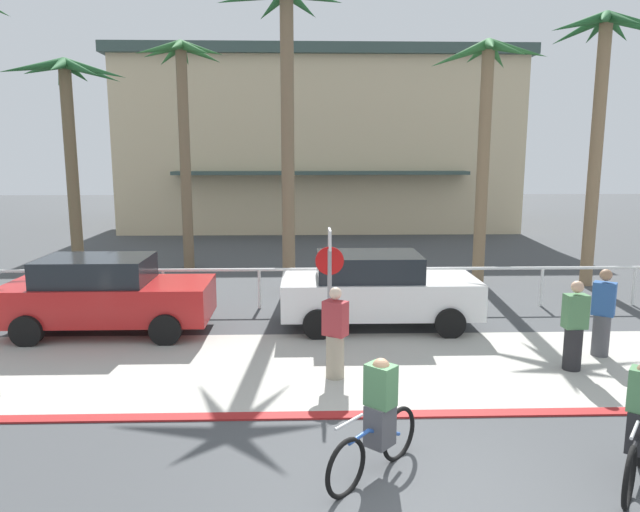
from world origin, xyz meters
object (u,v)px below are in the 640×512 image
object	(u,v)px
stop_sign_bike_lane	(330,277)
cyclist_blue_0	(378,420)
palm_tree_5	(486,105)
palm_tree_6	(601,77)
pedestrian_1	(335,337)
pedestrian_2	(574,330)
palm_tree_3	(183,100)
pedestrian_0	(602,316)
car_red_1	(106,294)
car_white_2	(377,289)
palm_tree_2	(67,107)
palm_tree_4	(286,77)

from	to	relation	value
stop_sign_bike_lane	cyclist_blue_0	distance (m)	3.92
palm_tree_5	palm_tree_6	distance (m)	3.24
palm_tree_5	pedestrian_1	xyz separation A→B (m)	(-4.81, -7.64, -4.52)
palm_tree_6	pedestrian_2	world-z (taller)	palm_tree_6
pedestrian_2	cyclist_blue_0	bearing A→B (deg)	-139.89
palm_tree_3	pedestrian_0	xyz separation A→B (m)	(9.67, -9.16, -4.81)
car_red_1	palm_tree_3	bearing A→B (deg)	86.90
pedestrian_0	pedestrian_1	world-z (taller)	pedestrian_0
cyclist_blue_0	stop_sign_bike_lane	bearing A→B (deg)	96.36
car_white_2	pedestrian_2	distance (m)	4.30
palm_tree_2	pedestrian_0	distance (m)	15.38
palm_tree_5	car_white_2	size ratio (longest dim) A/B	1.63
palm_tree_5	pedestrian_2	size ratio (longest dim) A/B	4.28
palm_tree_2	palm_tree_3	bearing A→B (deg)	30.51
stop_sign_bike_lane	pedestrian_0	world-z (taller)	stop_sign_bike_lane
palm_tree_5	pedestrian_1	world-z (taller)	palm_tree_5
palm_tree_2	pedestrian_2	bearing A→B (deg)	-34.20
car_red_1	pedestrian_1	world-z (taller)	car_red_1
stop_sign_bike_lane	palm_tree_2	world-z (taller)	palm_tree_2
palm_tree_6	car_red_1	distance (m)	14.46
palm_tree_5	pedestrian_0	distance (m)	8.03
palm_tree_2	cyclist_blue_0	xyz separation A→B (m)	(7.89, -11.42, -4.56)
stop_sign_bike_lane	pedestrian_1	xyz separation A→B (m)	(0.07, -0.67, -0.92)
palm_tree_4	pedestrian_0	xyz separation A→B (m)	(6.19, -5.52, -5.12)
palm_tree_3	car_red_1	distance (m)	8.74
car_white_2	cyclist_blue_0	bearing A→B (deg)	-96.99
palm_tree_2	stop_sign_bike_lane	bearing A→B (deg)	-45.70
stop_sign_bike_lane	pedestrian_2	distance (m)	4.51
palm_tree_3	cyclist_blue_0	xyz separation A→B (m)	(4.81, -13.24, -4.92)
palm_tree_3	palm_tree_6	world-z (taller)	palm_tree_6
stop_sign_bike_lane	pedestrian_2	xyz separation A→B (m)	(4.40, -0.41, -0.91)
palm_tree_4	palm_tree_5	distance (m)	5.92
palm_tree_2	palm_tree_6	world-z (taller)	palm_tree_6
palm_tree_5	car_white_2	distance (m)	7.32
cyclist_blue_0	pedestrian_0	world-z (taller)	pedestrian_0
palm_tree_2	palm_tree_6	xyz separation A→B (m)	(15.46, -1.14, 0.78)
palm_tree_2	car_white_2	world-z (taller)	palm_tree_2
stop_sign_bike_lane	palm_tree_3	distance (m)	11.15
palm_tree_5	pedestrian_0	xyz separation A→B (m)	(0.41, -6.66, -4.47)
palm_tree_5	pedestrian_2	distance (m)	8.66
palm_tree_4	cyclist_blue_0	bearing A→B (deg)	-82.17
palm_tree_2	palm_tree_4	world-z (taller)	palm_tree_4
palm_tree_5	cyclist_blue_0	bearing A→B (deg)	-112.55
palm_tree_5	palm_tree_6	size ratio (longest dim) A/B	0.92
stop_sign_bike_lane	palm_tree_4	bearing A→B (deg)	98.79
palm_tree_4	pedestrian_0	distance (m)	9.74
palm_tree_2	palm_tree_3	xyz separation A→B (m)	(3.08, 1.82, 0.36)
palm_tree_4	car_white_2	distance (m)	6.43
palm_tree_5	car_red_1	bearing A→B (deg)	-153.43
palm_tree_6	pedestrian_2	size ratio (longest dim) A/B	4.68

